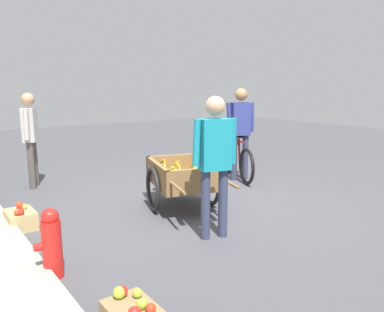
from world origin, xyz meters
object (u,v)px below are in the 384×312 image
object	(u,v)px
dog	(167,165)
plastic_bucket	(156,164)
bicycle	(237,160)
fire_hydrant	(52,243)
mixed_fruit_crate	(21,219)
fruit_cart	(182,179)
vendor_person	(215,155)
cyclist_person	(240,125)
bystander_person	(30,132)

from	to	relation	value
dog	plastic_bucket	distance (m)	0.79
bicycle	fire_hydrant	distance (m)	4.38
fire_hydrant	mixed_fruit_crate	xyz separation A→B (m)	(1.49, -0.05, -0.21)
fire_hydrant	plastic_bucket	xyz separation A→B (m)	(3.26, -3.12, -0.22)
fruit_cart	mixed_fruit_crate	bearing A→B (deg)	74.72
dog	fire_hydrant	bearing A→B (deg)	130.88
vendor_person	fire_hydrant	distance (m)	1.92
cyclist_person	bystander_person	xyz separation A→B (m)	(1.76, 3.25, -0.05)
fruit_cart	bicycle	bearing A→B (deg)	-65.85
fruit_cart	bicycle	size ratio (longest dim) A/B	1.16
dog	bicycle	bearing A→B (deg)	-124.05
cyclist_person	plastic_bucket	size ratio (longest dim) A/B	6.25
fruit_cart	cyclist_person	xyz separation A→B (m)	(0.70, -1.82, 0.60)
vendor_person	mixed_fruit_crate	bearing A→B (deg)	46.25
bicycle	cyclist_person	xyz separation A→B (m)	(-0.14, 0.06, 0.68)
vendor_person	cyclist_person	bearing A→B (deg)	-49.96
dog	mixed_fruit_crate	size ratio (longest dim) A/B	1.50
cyclist_person	bystander_person	size ratio (longest dim) A/B	1.04
fruit_cart	cyclist_person	bearing A→B (deg)	-68.87
fire_hydrant	mixed_fruit_crate	world-z (taller)	fire_hydrant
mixed_fruit_crate	dog	bearing A→B (deg)	-70.21
vendor_person	plastic_bucket	bearing A→B (deg)	-21.00
bicycle	fire_hydrant	bearing A→B (deg)	113.75
bicycle	bystander_person	world-z (taller)	bystander_person
fruit_cart	mixed_fruit_crate	distance (m)	2.17
vendor_person	plastic_bucket	world-z (taller)	vendor_person
vendor_person	fire_hydrant	bearing A→B (deg)	84.18
dog	mixed_fruit_crate	xyz separation A→B (m)	(-1.02, 2.85, -0.15)
fire_hydrant	bicycle	bearing A→B (deg)	-66.25
fire_hydrant	mixed_fruit_crate	bearing A→B (deg)	-2.06
fruit_cart	vendor_person	bearing A→B (deg)	163.37
fruit_cart	bicycle	xyz separation A→B (m)	(0.84, -1.88, -0.08)
cyclist_person	dog	xyz separation A→B (m)	(0.89, 1.05, -0.76)
bicycle	bystander_person	distance (m)	3.74
mixed_fruit_crate	bystander_person	distance (m)	2.18
bystander_person	fire_hydrant	bearing A→B (deg)	168.31
fruit_cart	plastic_bucket	world-z (taller)	fruit_cart
plastic_bucket	dog	bearing A→B (deg)	163.79
fruit_cart	cyclist_person	size ratio (longest dim) A/B	1.05
fire_hydrant	vendor_person	bearing A→B (deg)	-95.82
fruit_cart	mixed_fruit_crate	xyz separation A→B (m)	(0.57, 2.07, -0.31)
plastic_bucket	mixed_fruit_crate	xyz separation A→B (m)	(-1.77, 3.06, 0.00)
fire_hydrant	plastic_bucket	bearing A→B (deg)	-43.77
plastic_bucket	bystander_person	xyz separation A→B (m)	(0.13, 2.42, 0.86)
bystander_person	cyclist_person	bearing A→B (deg)	-118.44
bicycle	cyclist_person	distance (m)	0.70
plastic_bucket	vendor_person	bearing A→B (deg)	159.00
dog	plastic_bucket	bearing A→B (deg)	-16.21
dog	mixed_fruit_crate	distance (m)	3.03
fruit_cart	fire_hydrant	xyz separation A→B (m)	(-0.92, 2.13, -0.10)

